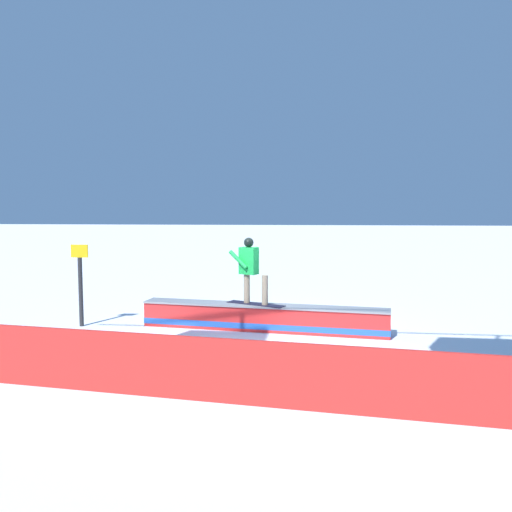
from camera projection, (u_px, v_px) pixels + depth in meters
name	position (u px, v px, depth m)	size (l,w,h in m)	color
ground_plane	(263.00, 330.00, 12.47)	(120.00, 120.00, 0.00)	white
grind_box	(263.00, 319.00, 12.44)	(5.64, 1.47, 0.59)	red
snowboarder	(251.00, 268.00, 12.44)	(1.38, 0.90, 1.51)	black
safety_fence	(242.00, 372.00, 7.84)	(13.61, 0.06, 0.95)	red
trail_marker	(80.00, 283.00, 12.81)	(0.40, 0.10, 1.92)	#262628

